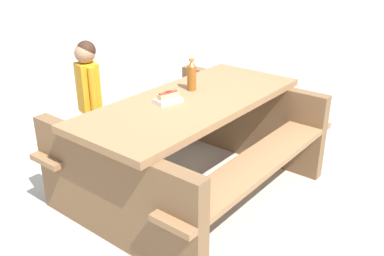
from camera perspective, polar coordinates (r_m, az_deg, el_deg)
name	(u,v)px	position (r m, az deg, el deg)	size (l,w,h in m)	color
ground_plane	(192,190)	(3.36, 0.00, -8.21)	(30.00, 30.00, 0.00)	#B7B2A8
picnic_table	(192,138)	(3.15, 0.00, -1.33)	(2.04, 1.73, 0.75)	olive
soda_bottle	(192,76)	(3.19, -0.05, 7.00)	(0.07, 0.07, 0.24)	brown
hotdog_tray	(168,98)	(2.96, -3.20, 4.00)	(0.21, 0.18, 0.08)	white
child_in_coat	(89,88)	(3.57, -13.63, 5.19)	(0.21, 0.24, 1.07)	#262633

